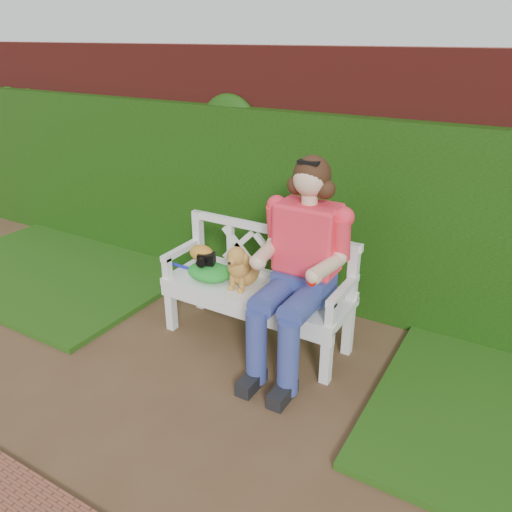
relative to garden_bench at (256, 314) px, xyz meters
The scene contains 11 objects.
ground 0.86m from the garden_bench, 92.92° to the right, with size 60.00×60.00×0.00m, color brown.
brick_wall 1.38m from the garden_bench, 92.22° to the left, with size 10.00×0.30×2.20m, color maroon.
ivy_hedge 1.05m from the garden_bench, 92.79° to the left, with size 10.00×0.18×1.70m, color #235010.
grass_left 2.45m from the garden_bench, behind, with size 2.60×2.00×0.05m, color #173E0D.
garden_bench is the anchor object (origin of this frame).
seated_woman 0.69m from the garden_bench, ahead, with size 0.68×0.90×1.60m, color #E02F49, non-canonical shape.
dog 0.43m from the garden_bench, behind, with size 0.24×0.33×0.36m, color #AE6130, non-canonical shape.
tennis_racket 0.56m from the garden_bench, behind, with size 0.59×0.25×0.03m, color beige, non-canonical shape.
green_bag 0.51m from the garden_bench, behind, with size 0.38×0.29×0.13m, color #137315, non-canonical shape.
camera_item 0.59m from the garden_bench, behind, with size 0.13×0.10×0.09m, color black.
baseball_glove 0.66m from the garden_bench, behind, with size 0.21×0.15×0.13m, color #BE7B25.
Camera 1 is at (1.79, -2.14, 2.29)m, focal length 35.00 mm.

